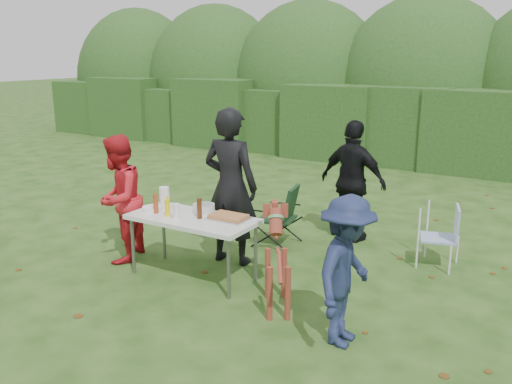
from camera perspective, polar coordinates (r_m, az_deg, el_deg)
The scene contains 20 objects.
ground at distance 6.32m, azimuth -6.38°, elevation -9.63°, with size 80.00×80.00×0.00m, color #1E4211.
hedge_row at distance 13.16m, azimuth 15.11°, elevation 6.56°, with size 22.00×1.40×1.70m, color #23471C.
shrub_backdrop at distance 14.62m, azimuth 17.08°, elevation 10.14°, with size 20.00×2.60×3.20m, color #3D6628.
folding_table at distance 6.28m, azimuth -6.70°, elevation -3.09°, with size 1.50×0.70×0.74m.
person_cook at distance 6.64m, azimuth -2.70°, elevation 0.57°, with size 0.71×0.47×1.95m, color black.
person_red_jacket at distance 6.95m, azimuth -14.27°, elevation -0.71°, with size 0.78×0.61×1.60m, color red.
person_black_puffy at distance 7.56m, azimuth 10.17°, elevation 1.09°, with size 0.99×0.41×1.69m, color black.
child at distance 4.91m, azimuth 9.49°, elevation -8.24°, with size 0.90×0.52×1.39m, color #1C264B.
dog at distance 5.56m, azimuth 2.27°, elevation -7.62°, with size 1.01×0.41×0.96m, color brown, non-canonical shape.
camping_chair at distance 7.37m, azimuth 2.22°, elevation -2.44°, with size 0.53×0.53×0.84m, color #17331B, non-canonical shape.
lawn_chair at distance 7.03m, azimuth 18.69°, elevation -4.36°, with size 0.46×0.46×0.78m, color #3962AE, non-canonical shape.
food_tray at distance 6.13m, azimuth -2.92°, elevation -2.81°, with size 0.45×0.30×0.02m, color #B7B7BA.
focaccia_bread at distance 6.12m, azimuth -2.92°, elevation -2.56°, with size 0.40×0.26×0.04m, color #B97342.
mustard_bottle at distance 6.30m, azimuth -9.30°, elevation -1.65°, with size 0.06×0.06×0.20m, color yellow.
ketchup_bottle at distance 6.44m, azimuth -10.50°, elevation -1.25°, with size 0.06×0.06×0.22m, color #9F3C1E.
beer_bottle at distance 6.16m, azimuth -5.98°, elevation -1.72°, with size 0.06×0.06×0.24m, color #47230F.
paper_towel_roll at distance 6.63m, azimuth -9.62°, elevation -0.58°, with size 0.12×0.12×0.26m, color white.
cup_stack at distance 6.18m, azimuth -8.41°, elevation -2.03°, with size 0.08×0.08×0.18m, color white.
pasta_bowl at distance 6.40m, azimuth -5.52°, elevation -1.73°, with size 0.26×0.26×0.10m, color silver.
plate_stack at distance 6.57m, azimuth -10.86°, elevation -1.72°, with size 0.24×0.24×0.05m, color white.
Camera 1 is at (3.53, -4.56, 2.59)m, focal length 38.00 mm.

